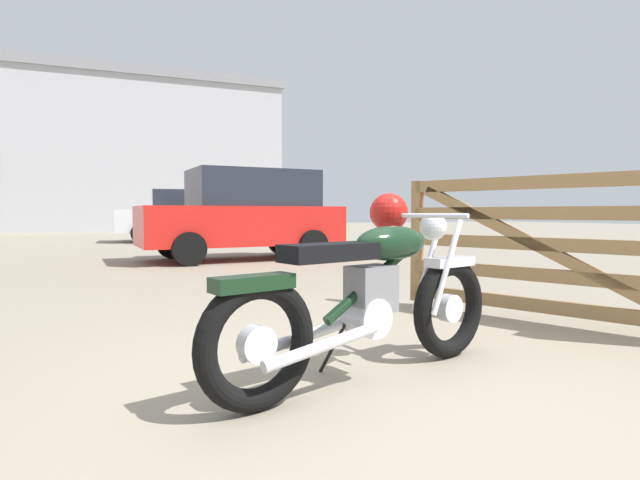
# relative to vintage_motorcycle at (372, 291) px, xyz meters

# --- Properties ---
(ground_plane) EXTENTS (80.00, 80.00, 0.00)m
(ground_plane) POSITION_rel_vintage_motorcycle_xyz_m (0.05, -0.12, -0.49)
(ground_plane) COLOR gray
(vintage_motorcycle) EXTENTS (2.05, 0.83, 1.07)m
(vintage_motorcycle) POSITION_rel_vintage_motorcycle_xyz_m (0.00, 0.00, 0.00)
(vintage_motorcycle) COLOR black
(vintage_motorcycle) RESTS_ON ground_plane
(timber_gate) EXTENTS (1.05, 2.41, 1.60)m
(timber_gate) POSITION_rel_vintage_motorcycle_xyz_m (2.10, 0.37, 0.21)
(timber_gate) COLOR olive
(timber_gate) RESTS_ON ground_plane
(pale_sedan_back) EXTENTS (3.94, 1.91, 1.78)m
(pale_sedan_back) POSITION_rel_vintage_motorcycle_xyz_m (1.45, 7.37, 0.43)
(pale_sedan_back) COLOR black
(pale_sedan_back) RESTS_ON ground_plane
(white_estate_far) EXTENTS (4.35, 2.24, 1.67)m
(white_estate_far) POSITION_rel_vintage_motorcycle_xyz_m (1.52, 14.51, 0.34)
(white_estate_far) COLOR black
(white_estate_far) RESTS_ON ground_plane
(industrial_building) EXTENTS (22.96, 14.12, 8.22)m
(industrial_building) POSITION_rel_vintage_motorcycle_xyz_m (-2.27, 30.80, 3.63)
(industrial_building) COLOR #B2B2B7
(industrial_building) RESTS_ON ground_plane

